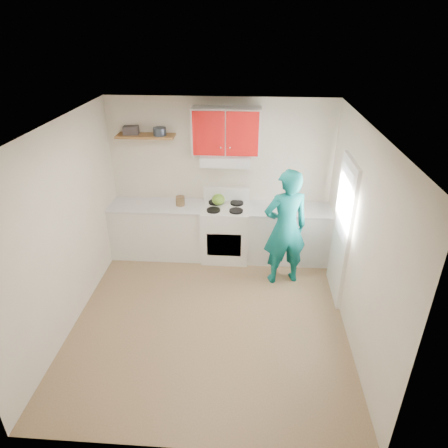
# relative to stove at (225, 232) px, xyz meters

# --- Properties ---
(floor) EXTENTS (3.80, 3.80, 0.00)m
(floor) POSITION_rel_stove_xyz_m (-0.10, -1.57, -0.46)
(floor) COLOR brown
(floor) RESTS_ON ground
(ceiling) EXTENTS (3.60, 3.80, 0.04)m
(ceiling) POSITION_rel_stove_xyz_m (-0.10, -1.57, 2.14)
(ceiling) COLOR white
(ceiling) RESTS_ON floor
(back_wall) EXTENTS (3.60, 0.04, 2.60)m
(back_wall) POSITION_rel_stove_xyz_m (-0.10, 0.32, 0.84)
(back_wall) COLOR beige
(back_wall) RESTS_ON floor
(front_wall) EXTENTS (3.60, 0.04, 2.60)m
(front_wall) POSITION_rel_stove_xyz_m (-0.10, -3.47, 0.84)
(front_wall) COLOR beige
(front_wall) RESTS_ON floor
(left_wall) EXTENTS (0.04, 3.80, 2.60)m
(left_wall) POSITION_rel_stove_xyz_m (-1.90, -1.57, 0.84)
(left_wall) COLOR beige
(left_wall) RESTS_ON floor
(right_wall) EXTENTS (0.04, 3.80, 2.60)m
(right_wall) POSITION_rel_stove_xyz_m (1.70, -1.57, 0.84)
(right_wall) COLOR beige
(right_wall) RESTS_ON floor
(door) EXTENTS (0.05, 0.85, 2.05)m
(door) POSITION_rel_stove_xyz_m (1.68, -0.88, 0.56)
(door) COLOR white
(door) RESTS_ON floor
(door_glass) EXTENTS (0.01, 0.55, 0.95)m
(door_glass) POSITION_rel_stove_xyz_m (1.65, -0.88, 0.99)
(door_glass) COLOR white
(door_glass) RESTS_ON door
(counter_left) EXTENTS (1.52, 0.60, 0.90)m
(counter_left) POSITION_rel_stove_xyz_m (-1.14, 0.02, -0.01)
(counter_left) COLOR silver
(counter_left) RESTS_ON floor
(counter_right) EXTENTS (1.32, 0.60, 0.90)m
(counter_right) POSITION_rel_stove_xyz_m (1.04, 0.02, -0.01)
(counter_right) COLOR silver
(counter_right) RESTS_ON floor
(stove) EXTENTS (0.76, 0.65, 0.92)m
(stove) POSITION_rel_stove_xyz_m (0.00, 0.00, 0.00)
(stove) COLOR white
(stove) RESTS_ON floor
(range_hood) EXTENTS (0.76, 0.44, 0.15)m
(range_hood) POSITION_rel_stove_xyz_m (0.00, 0.10, 1.24)
(range_hood) COLOR silver
(range_hood) RESTS_ON back_wall
(upper_cabinets) EXTENTS (1.02, 0.33, 0.70)m
(upper_cabinets) POSITION_rel_stove_xyz_m (0.00, 0.16, 1.66)
(upper_cabinets) COLOR #B71110
(upper_cabinets) RESTS_ON back_wall
(shelf) EXTENTS (0.90, 0.30, 0.04)m
(shelf) POSITION_rel_stove_xyz_m (-1.25, 0.18, 1.56)
(shelf) COLOR brown
(shelf) RESTS_ON back_wall
(books) EXTENTS (0.25, 0.20, 0.12)m
(books) POSITION_rel_stove_xyz_m (-1.48, 0.19, 1.64)
(books) COLOR #362F32
(books) RESTS_ON shelf
(tin) EXTENTS (0.21, 0.21, 0.12)m
(tin) POSITION_rel_stove_xyz_m (-1.02, 0.15, 1.64)
(tin) COLOR #333D4C
(tin) RESTS_ON shelf
(kettle) EXTENTS (0.24, 0.24, 0.18)m
(kettle) POSITION_rel_stove_xyz_m (-0.12, 0.10, 0.55)
(kettle) COLOR #5B8926
(kettle) RESTS_ON stove
(crock) EXTENTS (0.18, 0.18, 0.17)m
(crock) POSITION_rel_stove_xyz_m (-0.74, 0.03, 0.53)
(crock) COLOR brown
(crock) RESTS_ON counter_left
(cutting_board) EXTENTS (0.31, 0.24, 0.02)m
(cutting_board) POSITION_rel_stove_xyz_m (0.91, -0.02, 0.45)
(cutting_board) COLOR olive
(cutting_board) RESTS_ON counter_right
(silicone_mat) EXTENTS (0.32, 0.28, 0.01)m
(silicone_mat) POSITION_rel_stove_xyz_m (1.47, -0.01, 0.44)
(silicone_mat) COLOR red
(silicone_mat) RESTS_ON counter_right
(person) EXTENTS (0.75, 0.59, 1.82)m
(person) POSITION_rel_stove_xyz_m (0.92, -0.64, 0.45)
(person) COLOR #0A6261
(person) RESTS_ON floor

